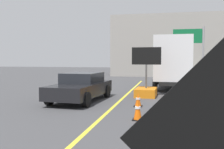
# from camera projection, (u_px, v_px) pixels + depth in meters

# --- Properties ---
(lane_center_stripe) EXTENTS (0.14, 36.00, 0.01)m
(lane_center_stripe) POSITION_uv_depth(u_px,v_px,m) (73.00, 144.00, 6.24)
(lane_center_stripe) COLOR yellow
(lane_center_stripe) RESTS_ON ground
(arrow_board_trailer) EXTENTS (1.60, 1.84, 2.70)m
(arrow_board_trailer) POSITION_uv_depth(u_px,v_px,m) (146.00, 88.00, 14.12)
(arrow_board_trailer) COLOR orange
(arrow_board_trailer) RESTS_ON ground
(box_truck) EXTENTS (2.60, 6.93, 3.49)m
(box_truck) POSITION_uv_depth(u_px,v_px,m) (173.00, 62.00, 17.97)
(box_truck) COLOR black
(box_truck) RESTS_ON ground
(pickup_car) EXTENTS (2.27, 4.60, 1.38)m
(pickup_car) POSITION_uv_depth(u_px,v_px,m) (81.00, 87.00, 12.58)
(pickup_car) COLOR black
(pickup_car) RESTS_ON ground
(highway_guide_sign) EXTENTS (2.79, 0.18, 5.00)m
(highway_guide_sign) POSITION_uv_depth(u_px,v_px,m) (194.00, 44.00, 23.45)
(highway_guide_sign) COLOR gray
(highway_guide_sign) RESTS_ON ground
(far_building_block) EXTENTS (14.08, 7.59, 7.14)m
(far_building_block) POSITION_uv_depth(u_px,v_px,m) (171.00, 47.00, 32.03)
(far_building_block) COLOR gray
(far_building_block) RESTS_ON ground
(traffic_cone_mid_lane) EXTENTS (0.36, 0.36, 0.61)m
(traffic_cone_mid_lane) POSITION_uv_depth(u_px,v_px,m) (150.00, 130.00, 6.32)
(traffic_cone_mid_lane) COLOR black
(traffic_cone_mid_lane) RESTS_ON ground
(traffic_cone_far_lane) EXTENTS (0.36, 0.36, 0.75)m
(traffic_cone_far_lane) POSITION_uv_depth(u_px,v_px,m) (138.00, 109.00, 8.62)
(traffic_cone_far_lane) COLOR black
(traffic_cone_far_lane) RESTS_ON ground
(traffic_cone_curbside) EXTENTS (0.36, 0.36, 0.60)m
(traffic_cone_curbside) POSITION_uv_depth(u_px,v_px,m) (138.00, 100.00, 11.08)
(traffic_cone_curbside) COLOR black
(traffic_cone_curbside) RESTS_ON ground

